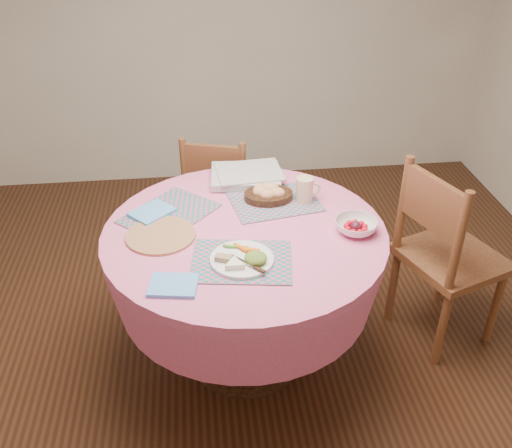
# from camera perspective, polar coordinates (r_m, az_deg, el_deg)

# --- Properties ---
(ground) EXTENTS (4.00, 4.00, 0.00)m
(ground) POSITION_cam_1_polar(r_m,az_deg,el_deg) (2.95, -0.99, -12.98)
(ground) COLOR #331C0F
(ground) RESTS_ON ground
(dining_table) EXTENTS (1.24, 1.24, 0.75)m
(dining_table) POSITION_cam_1_polar(r_m,az_deg,el_deg) (2.58, -1.10, -4.28)
(dining_table) COLOR pink
(dining_table) RESTS_ON ground
(chair_right) EXTENTS (0.56, 0.57, 0.97)m
(chair_right) POSITION_cam_1_polar(r_m,az_deg,el_deg) (2.90, 18.31, -2.79)
(chair_right) COLOR brown
(chair_right) RESTS_ON ground
(chair_back) EXTENTS (0.49, 0.48, 0.86)m
(chair_back) POSITION_cam_1_polar(r_m,az_deg,el_deg) (3.33, -3.66, 2.67)
(chair_back) COLOR brown
(chair_back) RESTS_ON ground
(placemat_front) EXTENTS (0.44, 0.35, 0.01)m
(placemat_front) POSITION_cam_1_polar(r_m,az_deg,el_deg) (2.28, -1.46, -3.74)
(placemat_front) COLOR #16806C
(placemat_front) RESTS_ON dining_table
(placemat_left) EXTENTS (0.49, 0.50, 0.01)m
(placemat_left) POSITION_cam_1_polar(r_m,az_deg,el_deg) (2.62, -8.64, 1.05)
(placemat_left) COLOR #16806C
(placemat_left) RESTS_ON dining_table
(placemat_back) EXTENTS (0.45, 0.37, 0.01)m
(placemat_back) POSITION_cam_1_polar(r_m,az_deg,el_deg) (2.68, 1.88, 2.25)
(placemat_back) COLOR #16806C
(placemat_back) RESTS_ON dining_table
(wicker_trivet) EXTENTS (0.30, 0.30, 0.01)m
(wicker_trivet) POSITION_cam_1_polar(r_m,az_deg,el_deg) (2.46, -9.50, -1.11)
(wicker_trivet) COLOR #9F6A45
(wicker_trivet) RESTS_ON dining_table
(napkin_near) EXTENTS (0.20, 0.17, 0.01)m
(napkin_near) POSITION_cam_1_polar(r_m,az_deg,el_deg) (2.17, -8.27, -6.08)
(napkin_near) COLOR #5DA3EF
(napkin_near) RESTS_ON dining_table
(napkin_far) EXTENTS (0.23, 0.22, 0.01)m
(napkin_far) POSITION_cam_1_polar(r_m,az_deg,el_deg) (2.62, -10.36, 1.16)
(napkin_far) COLOR #5DA3EF
(napkin_far) RESTS_ON placemat_left
(dinner_plate) EXTENTS (0.26, 0.26, 0.05)m
(dinner_plate) POSITION_cam_1_polar(r_m,az_deg,el_deg) (2.26, -1.22, -3.45)
(dinner_plate) COLOR white
(dinner_plate) RESTS_ON placemat_front
(bread_bowl) EXTENTS (0.23, 0.23, 0.08)m
(bread_bowl) POSITION_cam_1_polar(r_m,az_deg,el_deg) (2.68, 1.22, 3.14)
(bread_bowl) COLOR black
(bread_bowl) RESTS_ON placemat_back
(latte_mug) EXTENTS (0.12, 0.08, 0.12)m
(latte_mug) POSITION_cam_1_polar(r_m,az_deg,el_deg) (2.67, 4.94, 3.47)
(latte_mug) COLOR beige
(latte_mug) RESTS_ON placemat_back
(fruit_bowl) EXTENTS (0.20, 0.20, 0.06)m
(fruit_bowl) POSITION_cam_1_polar(r_m,az_deg,el_deg) (2.49, 9.96, -0.23)
(fruit_bowl) COLOR white
(fruit_bowl) RESTS_ON dining_table
(newspaper_stack) EXTENTS (0.37, 0.29, 0.04)m
(newspaper_stack) POSITION_cam_1_polar(r_m,az_deg,el_deg) (2.87, -0.99, 4.92)
(newspaper_stack) COLOR silver
(newspaper_stack) RESTS_ON dining_table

